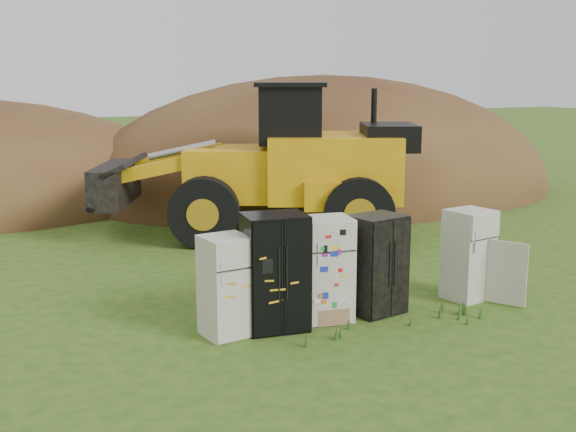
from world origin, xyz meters
name	(u,v)px	position (x,y,z in m)	size (l,w,h in m)	color
ground	(359,315)	(0.00, 0.00, 0.00)	(120.00, 120.00, 0.00)	#2E5015
fridge_leftmost	(226,286)	(-2.40, -0.01, 0.80)	(0.71, 0.68, 1.61)	silver
fridge_black_side	(275,272)	(-1.58, -0.04, 0.95)	(0.99, 0.78, 1.89)	black
fridge_sticker	(327,269)	(-0.61, 0.03, 0.88)	(0.78, 0.72, 1.75)	silver
fridge_dark_mid	(376,264)	(0.33, 0.01, 0.86)	(0.88, 0.72, 1.72)	black
fridge_open_door	(468,255)	(2.28, 0.03, 0.83)	(0.75, 0.69, 1.66)	silver
wheel_loader	(251,160)	(0.53, 6.57, 1.93)	(7.99, 3.24, 3.87)	gold
dirt_mound_right	(323,190)	(5.43, 12.35, 0.00)	(17.17, 12.59, 8.07)	#412315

